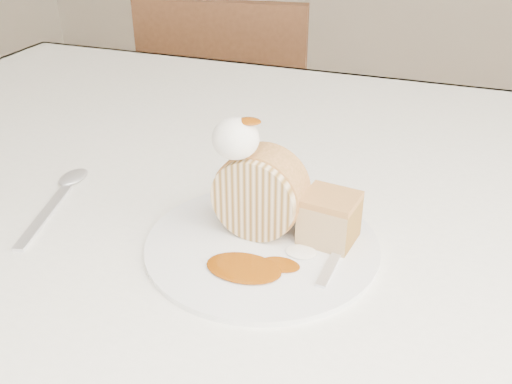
% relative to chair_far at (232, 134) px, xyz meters
% --- Properties ---
extents(table, '(1.40, 0.90, 0.75)m').
position_rel_chair_far_xyz_m(table, '(0.34, -0.69, 0.18)').
color(table, white).
rests_on(table, ground).
extents(chair_far, '(0.45, 0.45, 0.84)m').
position_rel_chair_far_xyz_m(chair_far, '(0.00, 0.00, 0.00)').
color(chair_far, brown).
rests_on(chair_far, ground).
extents(plate, '(0.27, 0.27, 0.01)m').
position_rel_chair_far_xyz_m(plate, '(0.37, -0.84, 0.27)').
color(plate, white).
rests_on(plate, table).
extents(roulade_slice, '(0.09, 0.05, 0.09)m').
position_rel_chair_far_xyz_m(roulade_slice, '(0.36, -0.82, 0.32)').
color(roulade_slice, beige).
rests_on(roulade_slice, plate).
extents(cake_chunk, '(0.06, 0.05, 0.04)m').
position_rel_chair_far_xyz_m(cake_chunk, '(0.43, -0.81, 0.30)').
color(cake_chunk, '#CF854E').
rests_on(cake_chunk, plate).
extents(whipped_cream, '(0.05, 0.05, 0.04)m').
position_rel_chair_far_xyz_m(whipped_cream, '(0.34, -0.83, 0.39)').
color(whipped_cream, white).
rests_on(whipped_cream, roulade_slice).
extents(caramel_drizzle, '(0.02, 0.02, 0.00)m').
position_rel_chair_far_xyz_m(caramel_drizzle, '(0.35, -0.83, 0.41)').
color(caramel_drizzle, '#7D3805').
rests_on(caramel_drizzle, whipped_cream).
extents(caramel_pool, '(0.08, 0.06, 0.00)m').
position_rel_chair_far_xyz_m(caramel_pool, '(0.37, -0.88, 0.28)').
color(caramel_pool, '#7D3805').
rests_on(caramel_pool, plate).
extents(fork, '(0.03, 0.14, 0.00)m').
position_rel_chair_far_xyz_m(fork, '(0.45, -0.84, 0.28)').
color(fork, silver).
rests_on(fork, plate).
extents(spoon, '(0.07, 0.17, 0.00)m').
position_rel_chair_far_xyz_m(spoon, '(0.13, -0.86, 0.27)').
color(spoon, silver).
rests_on(spoon, table).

